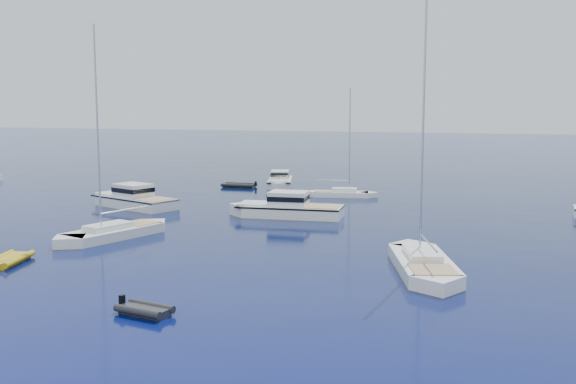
# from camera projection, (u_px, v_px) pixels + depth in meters

# --- Properties ---
(ground) EXTENTS (400.00, 400.00, 0.00)m
(ground) POSITION_uv_depth(u_px,v_px,m) (187.00, 294.00, 34.13)
(ground) COLOR navy
(ground) RESTS_ON ground
(motor_cruiser_centre) EXTENTS (10.92, 4.05, 2.81)m
(motor_cruiser_centre) POSITION_uv_depth(u_px,v_px,m) (286.00, 217.00, 57.44)
(motor_cruiser_centre) COLOR white
(motor_cruiser_centre) RESTS_ON ground
(motor_cruiser_far_l) EXTENTS (11.24, 7.08, 2.83)m
(motor_cruiser_far_l) POSITION_uv_depth(u_px,v_px,m) (132.00, 207.00, 62.91)
(motor_cruiser_far_l) COLOR silver
(motor_cruiser_far_l) RESTS_ON ground
(motor_cruiser_horizon) EXTENTS (5.03, 9.36, 2.35)m
(motor_cruiser_horizon) POSITION_uv_depth(u_px,v_px,m) (280.00, 186.00, 78.77)
(motor_cruiser_horizon) COLOR white
(motor_cruiser_horizon) RESTS_ON ground
(sailboat_fore) EXTENTS (5.99, 10.99, 15.67)m
(sailboat_fore) POSITION_uv_depth(u_px,v_px,m) (114.00, 238.00, 48.42)
(sailboat_fore) COLOR silver
(sailboat_fore) RESTS_ON ground
(sailboat_mid_r) EXTENTS (6.15, 11.93, 16.99)m
(sailboat_mid_r) POSITION_uv_depth(u_px,v_px,m) (423.00, 271.00, 38.76)
(sailboat_mid_r) COLOR white
(sailboat_mid_r) RESTS_ON ground
(sailboat_centre) EXTENTS (8.21, 3.38, 11.72)m
(sailboat_centre) POSITION_uv_depth(u_px,v_px,m) (341.00, 197.00, 69.90)
(sailboat_centre) COLOR white
(sailboat_centre) RESTS_ON ground
(tender_yellow) EXTENTS (2.82, 4.10, 0.95)m
(tender_yellow) POSITION_uv_depth(u_px,v_px,m) (9.00, 263.00, 40.60)
(tender_yellow) COLOR #BF9A0B
(tender_yellow) RESTS_ON ground
(tender_grey_near) EXTENTS (2.98, 2.10, 0.95)m
(tender_grey_near) POSITION_uv_depth(u_px,v_px,m) (145.00, 315.00, 30.69)
(tender_grey_near) COLOR black
(tender_grey_near) RESTS_ON ground
(tender_grey_far) EXTENTS (4.16, 2.31, 0.95)m
(tender_grey_far) POSITION_uv_depth(u_px,v_px,m) (239.00, 187.00, 77.89)
(tender_grey_far) COLOR black
(tender_grey_far) RESTS_ON ground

